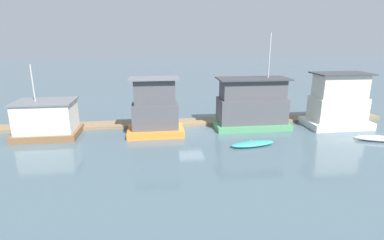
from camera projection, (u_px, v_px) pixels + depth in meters
name	position (u px, v px, depth m)	size (l,w,h in m)	color
ground_plane	(191.00, 131.00, 28.84)	(200.00, 200.00, 0.00)	#475B66
dock_walkway	(188.00, 122.00, 31.32)	(42.40, 2.15, 0.30)	#846B4C
houseboat_brown	(47.00, 120.00, 26.95)	(5.44, 3.96, 6.51)	brown
houseboat_orange	(155.00, 111.00, 27.35)	(5.11, 3.23, 5.27)	orange
houseboat_green	(252.00, 105.00, 29.48)	(7.32, 3.54, 9.15)	#4C9360
houseboat_white	(338.00, 103.00, 29.81)	(6.15, 3.82, 5.40)	white
dinghy_teal	(253.00, 144.00, 24.93)	(4.00, 1.81, 0.38)	teal
dinghy_white	(380.00, 139.00, 26.08)	(4.18, 2.16, 0.46)	white
mooring_post_far_right	(43.00, 124.00, 28.16)	(0.24, 0.24, 1.70)	brown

